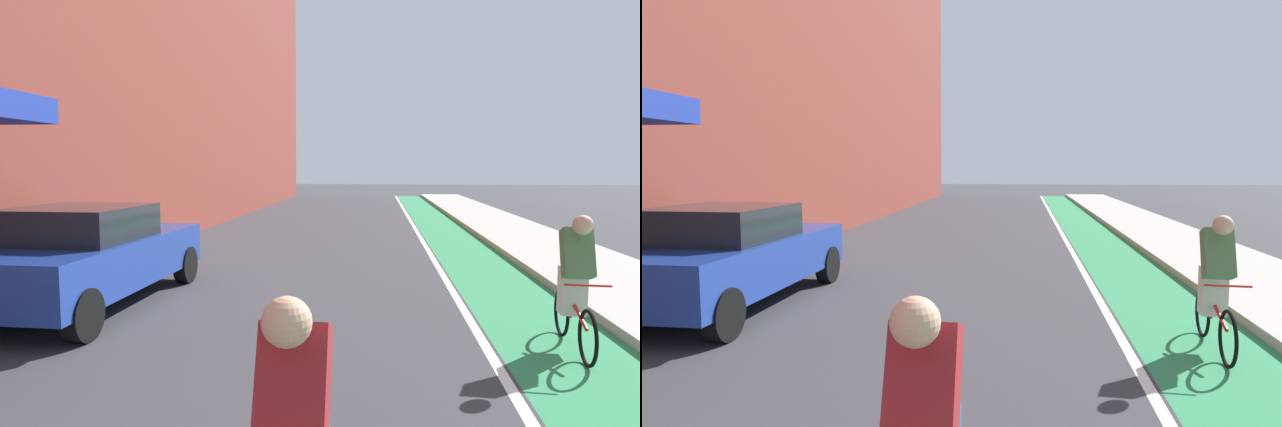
{
  "view_description": "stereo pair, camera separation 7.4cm",
  "coord_description": "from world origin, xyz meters",
  "views": [
    {
      "loc": [
        1.21,
        2.61,
        2.13
      ],
      "look_at": [
        0.19,
        12.18,
        1.27
      ],
      "focal_mm": 30.15,
      "sensor_mm": 36.0,
      "label": 1
    },
    {
      "loc": [
        1.28,
        2.62,
        2.13
      ],
      "look_at": [
        0.19,
        12.18,
        1.27
      ],
      "focal_mm": 30.15,
      "sensor_mm": 36.0,
      "label": 2
    }
  ],
  "objects": [
    {
      "name": "cyclist_mid",
      "position": [
        3.48,
        8.96,
        0.8
      ],
      "size": [
        0.48,
        1.66,
        1.59
      ],
      "color": "black",
      "rests_on": "ground"
    },
    {
      "name": "parked_sedan_blue",
      "position": [
        -3.15,
        10.24,
        0.79
      ],
      "size": [
        2.04,
        4.46,
        1.53
      ],
      "color": "navy",
      "rests_on": "ground"
    },
    {
      "name": "ground_plane",
      "position": [
        0.0,
        17.16,
        0.0
      ],
      "size": [
        93.1,
        93.1,
        0.0
      ],
      "primitive_type": "plane",
      "color": "#38383D"
    },
    {
      "name": "lane_divider_stripe",
      "position": [
        2.5,
        19.16,
        0.0
      ],
      "size": [
        0.12,
        42.32,
        0.0
      ],
      "primitive_type": "cube",
      "color": "white",
      "rests_on": "ground"
    },
    {
      "name": "bike_lane_paint",
      "position": [
        3.4,
        19.16,
        0.0
      ],
      "size": [
        1.6,
        42.32,
        0.0
      ],
      "primitive_type": "cube",
      "color": "#2D8451",
      "rests_on": "ground"
    },
    {
      "name": "sidewalk_right",
      "position": [
        5.47,
        19.16,
        0.07
      ],
      "size": [
        2.54,
        42.32,
        0.14
      ],
      "primitive_type": "cube",
      "color": "#A8A59E",
      "rests_on": "ground"
    }
  ]
}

